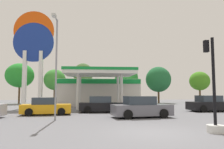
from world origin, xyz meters
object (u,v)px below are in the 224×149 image
tree_3 (126,78)px  car_1 (141,108)px  tree_4 (158,79)px  corner_streetlamp (56,58)px  tree_5 (200,81)px  car_6 (102,105)px  tree_0 (20,75)px  tree_1 (55,80)px  tree_2 (83,74)px  traffic_signal_0 (214,108)px  car_0 (210,104)px  car_2 (46,107)px  station_pole_sign (34,46)px

tree_3 → car_1: bearing=-96.0°
tree_4 → corner_streetlamp: corner_streetlamp is taller
car_1 → tree_5: (15.79, 21.74, 3.19)m
car_6 → tree_0: bearing=127.9°
tree_1 → tree_4: tree_4 is taller
tree_2 → traffic_signal_0: bearing=-75.3°
traffic_signal_0 → tree_0: 32.38m
car_0 → corner_streetlamp: bearing=-157.0°
car_2 → corner_streetlamp: size_ratio=0.61×
car_1 → traffic_signal_0: 6.61m
tree_5 → tree_3: bearing=-172.5°
car_1 → corner_streetlamp: size_ratio=0.67×
car_2 → tree_5: (23.17, 19.21, 3.25)m
tree_4 → corner_streetlamp: size_ratio=0.93×
car_0 → tree_0: size_ratio=0.67×
traffic_signal_0 → tree_3: (0.11, 26.24, 3.13)m
car_2 → tree_0: 20.32m
car_0 → tree_5: 19.31m
car_2 → car_6: (4.64, 1.86, 0.03)m
car_2 → tree_3: tree_3 is taller
car_6 → corner_streetlamp: bearing=-119.2°
tree_2 → tree_3: tree_2 is taller
car_2 → tree_1: bearing=97.8°
car_1 → tree_3: (2.09, 19.94, 3.54)m
car_6 → tree_5: tree_5 is taller
car_1 → tree_1: bearing=114.5°
tree_1 → tree_2: size_ratio=0.85×
tree_3 → corner_streetlamp: 22.89m
station_pole_sign → corner_streetlamp: 12.97m
traffic_signal_0 → tree_5: size_ratio=0.79×
tree_1 → corner_streetlamp: corner_streetlamp is taller
station_pole_sign → tree_3: size_ratio=1.89×
tree_2 → corner_streetlamp: size_ratio=1.00×
car_6 → tree_2: tree_2 is taller
tree_2 → tree_4: bearing=-0.4°
tree_2 → station_pole_sign: bearing=-116.4°
car_0 → tree_1: tree_1 is taller
tree_0 → tree_3: 17.60m
car_1 → car_6: bearing=122.0°
station_pole_sign → tree_2: (5.41, 10.90, -2.39)m
car_1 → car_6: 5.18m
car_1 → tree_4: tree_4 is taller
car_2 → tree_4: (15.29, 18.52, 3.46)m
station_pole_sign → car_6: station_pole_sign is taller
car_2 → car_6: car_6 is taller
tree_5 → corner_streetlamp: (-21.81, -23.20, 0.19)m
car_6 → tree_1: 19.42m
car_0 → car_2: car_0 is taller
tree_1 → car_2: bearing=-82.2°
car_1 → corner_streetlamp: bearing=-166.4°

